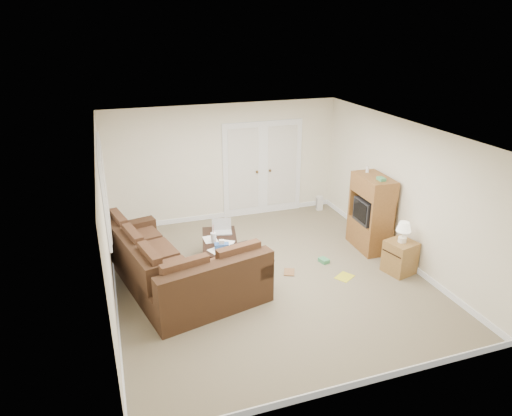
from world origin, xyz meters
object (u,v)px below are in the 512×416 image
object	(u,v)px
sectional_sofa	(174,271)
coffee_table	(220,251)
side_cabinet	(400,254)
tv_armoire	(371,213)

from	to	relation	value
sectional_sofa	coffee_table	distance (m)	1.08
side_cabinet	coffee_table	bearing A→B (deg)	142.55
tv_armoire	side_cabinet	bearing A→B (deg)	-87.83
tv_armoire	side_cabinet	distance (m)	1.07
sectional_sofa	tv_armoire	size ratio (longest dim) A/B	1.91
sectional_sofa	tv_armoire	xyz separation A→B (m)	(3.76, 0.35, 0.38)
sectional_sofa	side_cabinet	size ratio (longest dim) A/B	3.11
side_cabinet	sectional_sofa	bearing A→B (deg)	156.00
side_cabinet	tv_armoire	bearing A→B (deg)	75.97
sectional_sofa	coffee_table	bearing A→B (deg)	19.04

